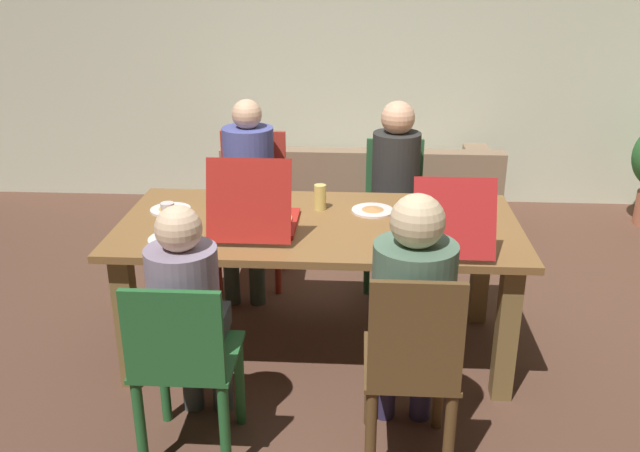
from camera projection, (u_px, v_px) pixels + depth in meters
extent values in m
plane|color=brown|center=(319.00, 348.00, 3.90)|extent=(20.00, 20.00, 0.00)
cube|color=beige|center=(338.00, 35.00, 5.84)|extent=(7.22, 0.12, 2.91)
cube|color=brown|center=(319.00, 226.00, 3.63)|extent=(2.11, 1.02, 0.04)
cube|color=olive|center=(127.00, 321.00, 3.45)|extent=(0.10, 0.10, 0.73)
cube|color=olive|center=(507.00, 333.00, 3.35)|extent=(0.10, 0.10, 0.73)
cube|color=olive|center=(169.00, 257.00, 4.19)|extent=(0.10, 0.10, 0.73)
cube|color=olive|center=(481.00, 265.00, 4.08)|extent=(0.10, 0.10, 0.73)
cylinder|color=brown|center=(370.00, 382.00, 3.19)|extent=(0.05, 0.05, 0.46)
cylinder|color=brown|center=(439.00, 385.00, 3.17)|extent=(0.05, 0.05, 0.46)
cylinder|color=brown|center=(371.00, 437.00, 2.82)|extent=(0.05, 0.05, 0.46)
cylinder|color=brown|center=(449.00, 440.00, 2.80)|extent=(0.05, 0.05, 0.46)
cube|color=brown|center=(410.00, 362.00, 2.91)|extent=(0.39, 0.46, 0.02)
cube|color=brown|center=(416.00, 338.00, 2.62)|extent=(0.37, 0.03, 0.47)
cylinder|color=#332B4C|center=(386.00, 373.00, 3.24)|extent=(0.10, 0.10, 0.48)
cylinder|color=#332B4C|center=(422.00, 374.00, 3.24)|extent=(0.10, 0.10, 0.48)
cube|color=#332B4C|center=(408.00, 333.00, 3.02)|extent=(0.31, 0.28, 0.11)
cylinder|color=#517059|center=(413.00, 299.00, 2.80)|extent=(0.34, 0.34, 0.48)
sphere|color=beige|center=(417.00, 221.00, 2.67)|extent=(0.22, 0.22, 0.22)
cylinder|color=#2D6235|center=(420.00, 263.00, 4.43)|extent=(0.04, 0.04, 0.46)
cylinder|color=#2D6235|center=(367.00, 261.00, 4.45)|extent=(0.04, 0.04, 0.46)
cylinder|color=#2D6235|center=(416.00, 243.00, 4.74)|extent=(0.04, 0.04, 0.46)
cylinder|color=#2D6235|center=(367.00, 241.00, 4.76)|extent=(0.04, 0.04, 0.46)
cube|color=#2D6235|center=(394.00, 218.00, 4.51)|extent=(0.40, 0.39, 0.02)
cube|color=#2D6235|center=(394.00, 174.00, 4.58)|extent=(0.38, 0.03, 0.48)
cylinder|color=#314142|center=(406.00, 270.00, 4.31)|extent=(0.10, 0.10, 0.48)
cylinder|color=#314142|center=(382.00, 269.00, 4.32)|extent=(0.10, 0.10, 0.48)
cube|color=#314142|center=(395.00, 218.00, 4.34)|extent=(0.27, 0.32, 0.11)
cylinder|color=#2C2B29|center=(396.00, 172.00, 4.39)|extent=(0.31, 0.31, 0.51)
sphere|color=#E1AB85|center=(398.00, 118.00, 4.26)|extent=(0.21, 0.21, 0.21)
cylinder|color=#266430|center=(164.00, 378.00, 3.22)|extent=(0.05, 0.05, 0.46)
cylinder|color=#266430|center=(240.00, 381.00, 3.20)|extent=(0.05, 0.05, 0.46)
cylinder|color=#266430|center=(140.00, 427.00, 2.88)|extent=(0.05, 0.05, 0.46)
cylinder|color=#266430|center=(225.00, 431.00, 2.86)|extent=(0.05, 0.05, 0.46)
cube|color=#266430|center=(189.00, 356.00, 2.95)|extent=(0.42, 0.43, 0.02)
cube|color=#266430|center=(173.00, 337.00, 2.69)|extent=(0.40, 0.03, 0.40)
cylinder|color=#3B4142|center=(191.00, 365.00, 3.31)|extent=(0.10, 0.10, 0.48)
cylinder|color=#3B4142|center=(221.00, 366.00, 3.30)|extent=(0.10, 0.10, 0.48)
cube|color=#3B4142|center=(196.00, 326.00, 3.07)|extent=(0.27, 0.30, 0.11)
cylinder|color=gray|center=(184.00, 298.00, 2.85)|extent=(0.30, 0.30, 0.45)
sphere|color=beige|center=(178.00, 229.00, 2.73)|extent=(0.19, 0.19, 0.19)
cylinder|color=#BB3426|center=(278.00, 261.00, 4.46)|extent=(0.04, 0.04, 0.46)
cylinder|color=#BB3426|center=(218.00, 259.00, 4.48)|extent=(0.04, 0.04, 0.46)
cylinder|color=#BB3426|center=(284.00, 239.00, 4.80)|extent=(0.04, 0.04, 0.46)
cylinder|color=#BB3426|center=(228.00, 238.00, 4.83)|extent=(0.04, 0.04, 0.46)
cube|color=#BB3426|center=(251.00, 215.00, 4.56)|extent=(0.46, 0.43, 0.02)
cube|color=#BB3426|center=(254.00, 168.00, 4.64)|extent=(0.44, 0.03, 0.51)
cylinder|color=#344036|center=(257.00, 269.00, 4.32)|extent=(0.10, 0.10, 0.48)
cylinder|color=#344036|center=(231.00, 268.00, 4.33)|extent=(0.10, 0.10, 0.48)
cube|color=#344036|center=(246.00, 216.00, 4.37)|extent=(0.29, 0.35, 0.11)
cylinder|color=#4A519A|center=(249.00, 168.00, 4.44)|extent=(0.33, 0.33, 0.53)
sphere|color=#DAAE89|center=(247.00, 114.00, 4.31)|extent=(0.19, 0.19, 0.19)
cube|color=#B4231C|center=(258.00, 222.00, 3.59)|extent=(0.41, 0.41, 0.02)
cylinder|color=#CE8643|center=(258.00, 219.00, 3.58)|extent=(0.36, 0.36, 0.01)
cube|color=#B4231C|center=(249.00, 201.00, 3.27)|extent=(0.41, 0.12, 0.40)
cube|color=red|center=(446.00, 236.00, 3.41)|extent=(0.38, 0.38, 0.03)
cylinder|color=#C58C45|center=(446.00, 232.00, 3.40)|extent=(0.33, 0.33, 0.01)
cube|color=red|center=(455.00, 219.00, 3.11)|extent=(0.38, 0.14, 0.36)
cylinder|color=white|center=(373.00, 211.00, 3.77)|extent=(0.23, 0.23, 0.01)
cone|color=#C08349|center=(373.00, 208.00, 3.77)|extent=(0.12, 0.12, 0.02)
cylinder|color=white|center=(170.00, 210.00, 3.78)|extent=(0.22, 0.22, 0.01)
cone|color=gold|center=(170.00, 207.00, 3.78)|extent=(0.13, 0.13, 0.02)
cylinder|color=white|center=(174.00, 239.00, 3.39)|extent=(0.25, 0.25, 0.01)
cone|color=orange|center=(174.00, 237.00, 3.38)|extent=(0.14, 0.14, 0.02)
cylinder|color=white|center=(475.00, 206.00, 3.84)|extent=(0.22, 0.22, 0.01)
cylinder|color=silver|center=(240.00, 192.00, 3.92)|extent=(0.08, 0.08, 0.11)
cylinder|color=#DBC664|center=(320.00, 197.00, 3.78)|extent=(0.07, 0.07, 0.14)
cylinder|color=silver|center=(168.00, 214.00, 3.57)|extent=(0.07, 0.07, 0.12)
cube|color=#8C7055|center=(361.00, 200.00, 5.65)|extent=(2.13, 0.91, 0.41)
cube|color=#8C7055|center=(361.00, 171.00, 5.17)|extent=(2.13, 0.16, 0.32)
cube|color=#8C7055|center=(243.00, 164.00, 5.60)|extent=(0.20, 0.87, 0.18)
cube|color=#8C7055|center=(482.00, 168.00, 5.49)|extent=(0.20, 0.87, 0.18)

